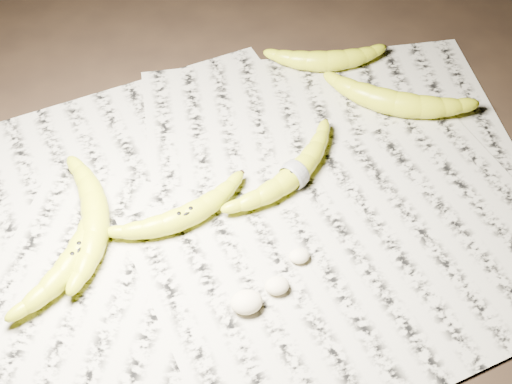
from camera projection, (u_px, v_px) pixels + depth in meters
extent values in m
plane|color=black|center=(238.00, 213.00, 1.00)|extent=(3.00, 3.00, 0.00)
cube|color=#AEA995|center=(243.00, 214.00, 0.99)|extent=(0.90, 0.70, 0.01)
torus|color=white|center=(294.00, 173.00, 1.02)|extent=(0.03, 0.04, 0.04)
ellipsoid|color=beige|center=(247.00, 300.00, 0.88)|extent=(0.04, 0.03, 0.02)
ellipsoid|color=beige|center=(277.00, 284.00, 0.90)|extent=(0.03, 0.03, 0.02)
ellipsoid|color=beige|center=(299.00, 254.00, 0.93)|extent=(0.03, 0.02, 0.02)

